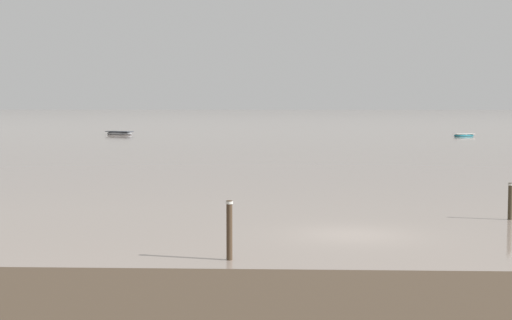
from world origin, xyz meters
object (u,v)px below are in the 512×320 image
(rowboat_moored_3, at_px, (464,135))
(mooring_post_left, at_px, (229,232))
(rowboat_moored_1, at_px, (119,133))
(mooring_post_right, at_px, (510,202))

(rowboat_moored_3, relative_size, mooring_post_left, 1.68)
(rowboat_moored_1, height_order, mooring_post_right, mooring_post_right)
(mooring_post_right, bearing_deg, rowboat_moored_1, 112.47)
(rowboat_moored_3, relative_size, mooring_post_right, 2.03)
(rowboat_moored_1, height_order, mooring_post_left, mooring_post_left)
(mooring_post_left, bearing_deg, mooring_post_right, 38.79)
(rowboat_moored_3, xyz_separation_m, mooring_post_left, (-25.43, -84.78, 0.72))
(rowboat_moored_1, distance_m, mooring_post_left, 90.68)
(rowboat_moored_1, xyz_separation_m, mooring_post_right, (32.81, -79.34, 0.52))
(mooring_post_left, height_order, mooring_post_right, mooring_post_left)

